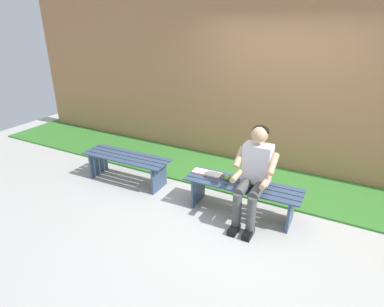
{
  "coord_description": "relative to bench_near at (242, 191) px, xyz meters",
  "views": [
    {
      "loc": [
        -1.14,
        3.54,
        2.45
      ],
      "look_at": [
        0.66,
        0.15,
        0.79
      ],
      "focal_mm": 30.23,
      "sensor_mm": 36.0,
      "label": 1
    }
  ],
  "objects": [
    {
      "name": "ground_plane",
      "position": [
        0.95,
        1.0,
        -0.35
      ],
      "size": [
        10.0,
        7.0,
        0.04
      ],
      "primitive_type": "cube",
      "color": "#B2B2AD"
    },
    {
      "name": "grass_strip",
      "position": [
        0.95,
        -1.35,
        -0.31
      ],
      "size": [
        9.0,
        1.97,
        0.03
      ],
      "primitive_type": "cube",
      "color": "#387A2D",
      "rests_on": "ground"
    },
    {
      "name": "brick_wall",
      "position": [
        0.5,
        -1.7,
        1.13
      ],
      "size": [
        9.5,
        0.24,
        2.91
      ],
      "primitive_type": "cube",
      "color": "#B27A51",
      "rests_on": "ground"
    },
    {
      "name": "bench_near",
      "position": [
        0.0,
        0.0,
        0.0
      ],
      "size": [
        1.52,
        0.48,
        0.44
      ],
      "rotation": [
        0.0,
        0.0,
        0.03
      ],
      "color": "#384C6B",
      "rests_on": "ground"
    },
    {
      "name": "bench_far",
      "position": [
        1.89,
        0.0,
        -0.0
      ],
      "size": [
        1.42,
        0.48,
        0.44
      ],
      "rotation": [
        0.0,
        0.0,
        0.03
      ],
      "color": "#384C6B",
      "rests_on": "ground"
    },
    {
      "name": "person_seated",
      "position": [
        -0.16,
        0.1,
        0.35
      ],
      "size": [
        0.5,
        0.69,
        1.24
      ],
      "color": "silver",
      "rests_on": "ground"
    },
    {
      "name": "apple",
      "position": [
        0.21,
        -0.0,
        0.15
      ],
      "size": [
        0.09,
        0.09,
        0.09
      ],
      "primitive_type": "sphere",
      "color": "#72B738",
      "rests_on": "bench_near"
    },
    {
      "name": "book_open",
      "position": [
        0.53,
        -0.04,
        0.12
      ],
      "size": [
        0.42,
        0.17,
        0.02
      ],
      "rotation": [
        0.0,
        0.0,
        0.03
      ],
      "color": "white",
      "rests_on": "bench_near"
    }
  ]
}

